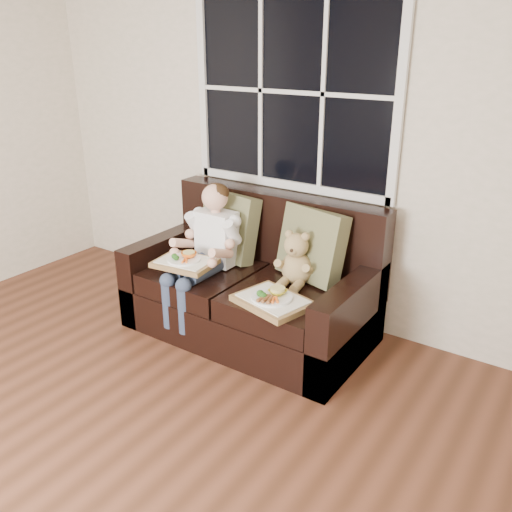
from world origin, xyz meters
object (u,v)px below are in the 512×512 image
Objects in this scene: tray_right at (273,300)px; loveseat at (254,291)px; teddy_bear at (296,262)px; child at (208,242)px; tray_left at (185,261)px.

loveseat is at bearing 151.85° from tray_right.
child is at bearing -175.80° from teddy_bear.
teddy_bear is (0.32, 0.02, 0.29)m from loveseat.
loveseat is 1.82× the size of child.
child is (-0.31, -0.12, 0.35)m from loveseat.
teddy_bear is at bearing 12.70° from child.
loveseat is 0.53m from tray_right.
child is at bearing 176.83° from tray_right.
teddy_bear reaches higher than tray_left.
child is 1.80× the size of tray_right.
tray_left is (-0.03, -0.21, -0.09)m from child.
loveseat is 4.40× the size of teddy_bear.
child is at bearing -158.68° from loveseat.
tray_right is at bearing -42.38° from loveseat.
teddy_bear is at bearing 20.95° from tray_left.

